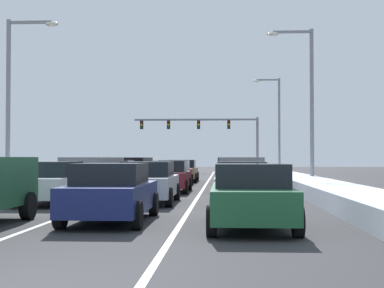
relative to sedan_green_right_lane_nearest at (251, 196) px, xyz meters
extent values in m
plane|color=#333335|center=(-3.41, 15.93, -0.76)|extent=(145.38, 145.38, 0.00)
cube|color=silver|center=(-1.71, 21.52, -0.76)|extent=(0.14, 61.51, 0.01)
cube|color=silver|center=(-5.11, 21.52, -0.76)|extent=(0.14, 61.51, 0.01)
cube|color=silver|center=(3.59, 21.52, -0.46)|extent=(2.15, 61.51, 0.61)
cube|color=silver|center=(-10.41, 21.52, -0.33)|extent=(1.79, 61.51, 0.86)
cube|color=#1E5633|center=(0.00, 0.04, -0.13)|extent=(1.82, 4.50, 0.70)
cube|color=black|center=(0.00, -0.11, 0.47)|extent=(1.64, 2.20, 0.55)
cube|color=red|center=(-0.69, -2.16, -0.01)|extent=(0.24, 0.08, 0.14)
cube|color=red|center=(0.69, -2.16, -0.01)|extent=(0.24, 0.08, 0.14)
cylinder|color=black|center=(-0.89, 1.59, -0.43)|extent=(0.22, 0.66, 0.66)
cylinder|color=black|center=(0.89, 1.59, -0.43)|extent=(0.22, 0.66, 0.66)
cylinder|color=black|center=(-0.89, -1.51, -0.43)|extent=(0.22, 0.66, 0.66)
cylinder|color=black|center=(0.89, -1.51, -0.43)|extent=(0.22, 0.66, 0.66)
cube|color=silver|center=(-0.02, 6.47, -0.13)|extent=(1.82, 4.50, 0.70)
cube|color=black|center=(-0.02, 6.32, 0.47)|extent=(1.64, 2.20, 0.55)
cube|color=red|center=(-0.72, 4.27, -0.01)|extent=(0.24, 0.08, 0.14)
cube|color=red|center=(0.67, 4.27, -0.01)|extent=(0.24, 0.08, 0.14)
cylinder|color=black|center=(-0.91, 8.02, -0.43)|extent=(0.22, 0.66, 0.66)
cylinder|color=black|center=(0.87, 8.02, -0.43)|extent=(0.22, 0.66, 0.66)
cylinder|color=black|center=(-0.91, 4.92, -0.43)|extent=(0.22, 0.66, 0.66)
cylinder|color=black|center=(0.87, 4.92, -0.43)|extent=(0.22, 0.66, 0.66)
cube|color=slate|center=(0.16, 13.33, 0.28)|extent=(1.95, 4.90, 1.25)
cube|color=black|center=(0.16, 10.92, 0.56)|extent=(1.56, 0.06, 0.55)
cube|color=red|center=(-0.62, 10.93, 0.18)|extent=(0.20, 0.08, 0.28)
cube|color=red|center=(0.94, 10.93, 0.18)|extent=(0.20, 0.08, 0.28)
cylinder|color=black|center=(-0.80, 15.03, -0.39)|extent=(0.25, 0.74, 0.74)
cylinder|color=black|center=(1.11, 15.03, -0.39)|extent=(0.25, 0.74, 0.74)
cylinder|color=black|center=(-0.80, 11.63, -0.39)|extent=(0.25, 0.74, 0.74)
cylinder|color=black|center=(1.11, 11.63, -0.39)|extent=(0.25, 0.74, 0.74)
cube|color=#38383D|center=(0.02, 20.49, 0.28)|extent=(1.95, 4.90, 1.25)
cube|color=black|center=(0.02, 18.08, 0.56)|extent=(1.56, 0.06, 0.55)
cube|color=red|center=(-0.76, 18.09, 0.18)|extent=(0.20, 0.08, 0.28)
cube|color=red|center=(0.80, 18.09, 0.18)|extent=(0.20, 0.08, 0.28)
cylinder|color=black|center=(-0.94, 22.19, -0.39)|extent=(0.25, 0.74, 0.74)
cylinder|color=black|center=(0.97, 22.19, -0.39)|extent=(0.25, 0.74, 0.74)
cylinder|color=black|center=(-0.94, 18.79, -0.39)|extent=(0.25, 0.74, 0.74)
cylinder|color=black|center=(0.97, 18.79, -0.39)|extent=(0.25, 0.74, 0.74)
cube|color=black|center=(0.11, 26.42, 0.28)|extent=(1.95, 4.90, 1.25)
cube|color=black|center=(0.11, 24.01, 0.56)|extent=(1.56, 0.06, 0.55)
cube|color=red|center=(-0.67, 24.02, 0.18)|extent=(0.20, 0.08, 0.28)
cube|color=red|center=(0.89, 24.02, 0.18)|extent=(0.20, 0.08, 0.28)
cylinder|color=black|center=(-0.85, 28.12, -0.39)|extent=(0.25, 0.74, 0.74)
cylinder|color=black|center=(1.06, 28.12, -0.39)|extent=(0.25, 0.74, 0.74)
cylinder|color=black|center=(-0.85, 24.72, -0.39)|extent=(0.25, 0.74, 0.74)
cylinder|color=black|center=(1.06, 24.72, -0.39)|extent=(0.25, 0.74, 0.74)
cube|color=navy|center=(-3.51, 1.10, -0.13)|extent=(1.82, 4.50, 0.70)
cube|color=black|center=(-3.51, 0.95, 0.47)|extent=(1.64, 2.20, 0.55)
cube|color=red|center=(-4.21, -1.10, -0.01)|extent=(0.24, 0.08, 0.14)
cube|color=red|center=(-2.82, -1.10, -0.01)|extent=(0.24, 0.08, 0.14)
cylinder|color=black|center=(-4.40, 2.65, -0.43)|extent=(0.22, 0.66, 0.66)
cylinder|color=black|center=(-2.62, 2.65, -0.43)|extent=(0.22, 0.66, 0.66)
cylinder|color=black|center=(-4.40, -0.45, -0.43)|extent=(0.22, 0.66, 0.66)
cylinder|color=black|center=(-2.62, -0.45, -0.43)|extent=(0.22, 0.66, 0.66)
cube|color=#B7BABF|center=(-3.34, 6.92, -0.13)|extent=(1.82, 4.50, 0.70)
cube|color=black|center=(-3.34, 6.77, 0.47)|extent=(1.64, 2.20, 0.55)
cube|color=red|center=(-4.03, 4.72, -0.01)|extent=(0.24, 0.08, 0.14)
cube|color=red|center=(-2.65, 4.72, -0.01)|extent=(0.24, 0.08, 0.14)
cylinder|color=black|center=(-4.23, 8.47, -0.43)|extent=(0.22, 0.66, 0.66)
cylinder|color=black|center=(-2.45, 8.47, -0.43)|extent=(0.22, 0.66, 0.66)
cylinder|color=black|center=(-4.23, 5.37, -0.43)|extent=(0.22, 0.66, 0.66)
cylinder|color=black|center=(-2.45, 5.37, -0.43)|extent=(0.22, 0.66, 0.66)
cube|color=maroon|center=(-3.24, 13.46, -0.13)|extent=(1.82, 4.50, 0.70)
cube|color=black|center=(-3.24, 13.31, 0.47)|extent=(1.64, 2.20, 0.55)
cube|color=red|center=(-3.93, 11.26, -0.01)|extent=(0.24, 0.08, 0.14)
cube|color=red|center=(-2.55, 11.26, -0.01)|extent=(0.24, 0.08, 0.14)
cylinder|color=black|center=(-4.13, 15.01, -0.43)|extent=(0.22, 0.66, 0.66)
cylinder|color=black|center=(-2.35, 15.01, -0.43)|extent=(0.22, 0.66, 0.66)
cylinder|color=black|center=(-4.13, 11.91, -0.43)|extent=(0.22, 0.66, 0.66)
cylinder|color=black|center=(-2.35, 11.91, -0.43)|extent=(0.22, 0.66, 0.66)
cube|color=maroon|center=(-3.49, 19.37, -0.13)|extent=(1.82, 4.50, 0.70)
cube|color=black|center=(-3.49, 19.22, 0.47)|extent=(1.64, 2.20, 0.55)
cube|color=red|center=(-4.18, 17.17, -0.01)|extent=(0.24, 0.08, 0.14)
cube|color=red|center=(-2.80, 17.17, -0.01)|extent=(0.24, 0.08, 0.14)
cylinder|color=black|center=(-4.38, 20.92, -0.43)|extent=(0.22, 0.66, 0.66)
cylinder|color=black|center=(-2.60, 20.92, -0.43)|extent=(0.22, 0.66, 0.66)
cylinder|color=black|center=(-4.38, 17.82, -0.43)|extent=(0.22, 0.66, 0.66)
cylinder|color=black|center=(-2.60, 17.82, -0.43)|extent=(0.22, 0.66, 0.66)
cube|color=#937F60|center=(-3.38, 24.88, -0.13)|extent=(1.82, 4.50, 0.70)
cube|color=black|center=(-3.38, 24.73, 0.47)|extent=(1.64, 2.20, 0.55)
cube|color=red|center=(-4.08, 22.68, -0.01)|extent=(0.24, 0.08, 0.14)
cube|color=red|center=(-2.69, 22.68, -0.01)|extent=(0.24, 0.08, 0.14)
cylinder|color=black|center=(-4.27, 26.43, -0.43)|extent=(0.22, 0.66, 0.66)
cylinder|color=black|center=(-2.49, 26.43, -0.43)|extent=(0.22, 0.66, 0.66)
cylinder|color=black|center=(-4.27, 23.33, -0.43)|extent=(0.22, 0.66, 0.66)
cylinder|color=black|center=(-2.49, 23.33, -0.43)|extent=(0.22, 0.66, 0.66)
cylinder|color=black|center=(-5.85, 1.47, -0.39)|extent=(0.25, 0.74, 0.74)
cube|color=silver|center=(-6.70, 6.47, -0.13)|extent=(1.82, 4.50, 0.70)
cube|color=black|center=(-6.70, 6.32, 0.47)|extent=(1.64, 2.20, 0.55)
cube|color=red|center=(-7.39, 4.27, -0.01)|extent=(0.24, 0.08, 0.14)
cube|color=red|center=(-6.01, 4.27, -0.01)|extent=(0.24, 0.08, 0.14)
cylinder|color=black|center=(-7.59, 8.02, -0.43)|extent=(0.22, 0.66, 0.66)
cylinder|color=black|center=(-5.81, 8.02, -0.43)|extent=(0.22, 0.66, 0.66)
cylinder|color=black|center=(-7.59, 4.92, -0.43)|extent=(0.22, 0.66, 0.66)
cylinder|color=black|center=(-5.81, 4.92, -0.43)|extent=(0.22, 0.66, 0.66)
cube|color=slate|center=(-6.68, 12.55, 0.28)|extent=(1.95, 4.90, 1.25)
cube|color=black|center=(-6.68, 10.14, 0.56)|extent=(1.56, 0.06, 0.55)
cube|color=red|center=(-7.46, 10.15, 0.18)|extent=(0.20, 0.08, 0.28)
cube|color=red|center=(-5.90, 10.15, 0.18)|extent=(0.20, 0.08, 0.28)
cylinder|color=black|center=(-7.64, 14.25, -0.39)|extent=(0.25, 0.74, 0.74)
cylinder|color=black|center=(-5.73, 14.25, -0.39)|extent=(0.25, 0.74, 0.74)
cylinder|color=black|center=(-7.64, 10.85, -0.39)|extent=(0.25, 0.74, 0.74)
cylinder|color=black|center=(-5.73, 10.85, -0.39)|extent=(0.25, 0.74, 0.74)
cube|color=#38383D|center=(-6.78, 18.95, -0.13)|extent=(1.82, 4.50, 0.70)
cube|color=black|center=(-6.78, 18.80, 0.47)|extent=(1.64, 2.20, 0.55)
cube|color=red|center=(-7.48, 16.75, -0.01)|extent=(0.24, 0.08, 0.14)
cube|color=red|center=(-6.09, 16.75, -0.01)|extent=(0.24, 0.08, 0.14)
cylinder|color=black|center=(-7.67, 20.50, -0.43)|extent=(0.22, 0.66, 0.66)
cylinder|color=black|center=(-5.89, 20.50, -0.43)|extent=(0.22, 0.66, 0.66)
cylinder|color=black|center=(-7.67, 17.40, -0.43)|extent=(0.22, 0.66, 0.66)
cylinder|color=black|center=(-5.89, 17.40, -0.43)|extent=(0.22, 0.66, 0.66)
cube|color=black|center=(-6.77, 24.85, 0.28)|extent=(1.95, 4.90, 1.25)
cube|color=black|center=(-6.77, 22.44, 0.56)|extent=(1.56, 0.06, 0.55)
cube|color=red|center=(-7.55, 22.45, 0.18)|extent=(0.20, 0.08, 0.28)
cube|color=red|center=(-5.99, 22.45, 0.18)|extent=(0.20, 0.08, 0.28)
cylinder|color=black|center=(-7.72, 26.55, -0.39)|extent=(0.25, 0.74, 0.74)
cylinder|color=black|center=(-5.81, 26.55, -0.39)|extent=(0.25, 0.74, 0.74)
cylinder|color=black|center=(-7.72, 23.15, -0.39)|extent=(0.25, 0.74, 0.74)
cylinder|color=black|center=(-5.81, 23.15, -0.39)|extent=(0.25, 0.74, 0.74)
cylinder|color=slate|center=(3.19, 49.47, 2.34)|extent=(0.28, 0.28, 6.20)
cube|color=slate|center=(-3.74, 49.47, 5.19)|extent=(13.86, 0.20, 0.20)
cube|color=black|center=(-0.01, 49.47, 4.61)|extent=(0.34, 0.34, 0.95)
sphere|color=#4C0A0A|center=(-0.01, 49.29, 4.90)|extent=(0.22, 0.22, 0.22)
sphere|color=#F2AD14|center=(-0.01, 49.29, 4.61)|extent=(0.22, 0.22, 0.22)
sphere|color=#0C3819|center=(-0.01, 49.29, 4.33)|extent=(0.22, 0.22, 0.22)
cube|color=black|center=(-3.41, 49.47, 4.61)|extent=(0.34, 0.34, 0.95)
sphere|color=#4C0A0A|center=(-3.41, 49.29, 4.90)|extent=(0.22, 0.22, 0.22)
sphere|color=#F2AD14|center=(-3.41, 49.29, 4.61)|extent=(0.22, 0.22, 0.22)
sphere|color=#0C3819|center=(-3.41, 49.29, 4.33)|extent=(0.22, 0.22, 0.22)
cube|color=black|center=(-6.81, 49.47, 4.61)|extent=(0.34, 0.34, 0.95)
sphere|color=#4C0A0A|center=(-6.81, 49.29, 4.90)|extent=(0.22, 0.22, 0.22)
sphere|color=#F2AD14|center=(-6.81, 49.29, 4.61)|extent=(0.22, 0.22, 0.22)
sphere|color=#0C3819|center=(-6.81, 49.29, 4.33)|extent=(0.22, 0.22, 0.22)
cube|color=black|center=(-9.87, 49.47, 4.61)|extent=(0.34, 0.34, 0.95)
sphere|color=#4C0A0A|center=(-9.87, 49.29, 4.90)|extent=(0.22, 0.22, 0.22)
sphere|color=#F2AD14|center=(-9.87, 49.29, 4.61)|extent=(0.22, 0.22, 0.22)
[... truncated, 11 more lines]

